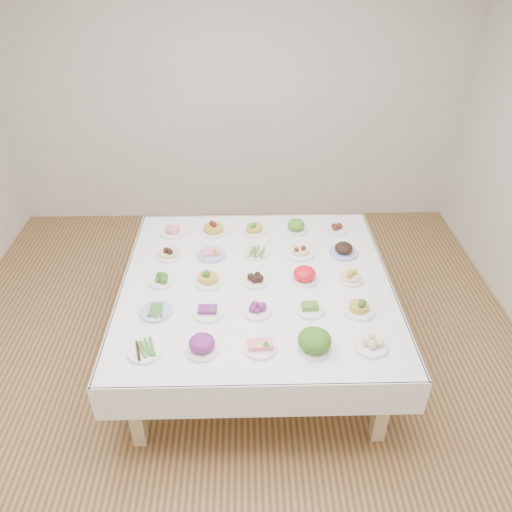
{
  "coord_description": "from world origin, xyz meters",
  "views": [
    {
      "loc": [
        0.11,
        -2.82,
        3.02
      ],
      "look_at": [
        0.19,
        0.31,
        0.88
      ],
      "focal_mm": 35.0,
      "sensor_mm": 36.0,
      "label": 1
    }
  ],
  "objects_px": {
    "dish_12": "(255,279)",
    "display_table": "(256,289)",
    "dish_0": "(145,349)",
    "dish_24": "(336,228)"
  },
  "relations": [
    {
      "from": "dish_12",
      "to": "display_table",
      "type": "bearing_deg",
      "value": 42.26
    },
    {
      "from": "dish_0",
      "to": "dish_12",
      "type": "relative_size",
      "value": 1.19
    },
    {
      "from": "dish_0",
      "to": "dish_24",
      "type": "bearing_deg",
      "value": 44.97
    },
    {
      "from": "display_table",
      "to": "dish_24",
      "type": "distance_m",
      "value": 1.01
    },
    {
      "from": "display_table",
      "to": "dish_0",
      "type": "xyz_separation_m",
      "value": [
        -0.71,
        -0.71,
        0.09
      ]
    },
    {
      "from": "dish_24",
      "to": "dish_0",
      "type": "bearing_deg",
      "value": -135.03
    },
    {
      "from": "dish_0",
      "to": "dish_12",
      "type": "height_order",
      "value": "dish_12"
    },
    {
      "from": "dish_0",
      "to": "dish_24",
      "type": "height_order",
      "value": "dish_24"
    },
    {
      "from": "display_table",
      "to": "dish_0",
      "type": "distance_m",
      "value": 1.01
    },
    {
      "from": "display_table",
      "to": "dish_12",
      "type": "relative_size",
      "value": 10.36
    }
  ]
}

